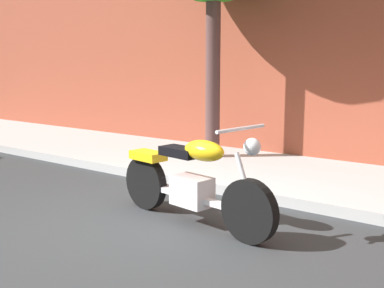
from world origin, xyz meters
The scene contains 3 objects.
ground_plane centered at (0.00, 0.00, 0.00)m, with size 60.00×60.00×0.00m, color #303335.
sidewalk centered at (0.00, 2.80, 0.07)m, with size 19.65×2.56×0.14m, color #ACACAC.
motorcycle centered at (0.38, 0.37, 0.47)m, with size 2.22×0.75×1.14m.
Camera 1 is at (3.41, -3.69, 1.74)m, focal length 44.82 mm.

